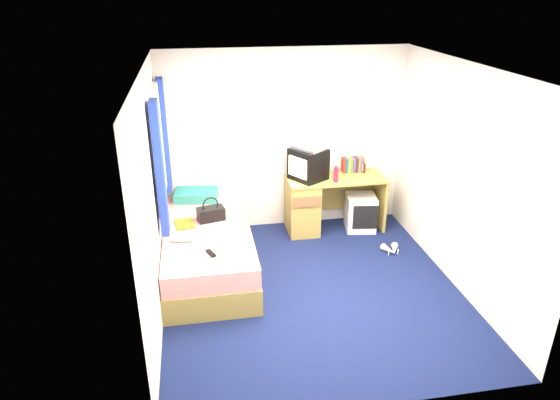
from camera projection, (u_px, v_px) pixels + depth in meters
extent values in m
plane|color=#0C1438|center=(312.00, 290.00, 5.52)|extent=(3.40, 3.40, 0.00)
plane|color=white|center=(319.00, 68.00, 4.55)|extent=(3.40, 3.40, 0.00)
plane|color=silver|center=(285.00, 141.00, 6.57)|extent=(3.20, 0.00, 3.20)
plane|color=silver|center=(372.00, 281.00, 3.50)|extent=(3.20, 0.00, 3.20)
plane|color=silver|center=(153.00, 201.00, 4.78)|extent=(0.00, 3.40, 3.40)
plane|color=silver|center=(462.00, 180.00, 5.29)|extent=(0.00, 3.40, 3.40)
cube|color=#A38B43|center=(209.00, 259.00, 5.84)|extent=(1.00, 2.00, 0.30)
cube|color=#9C5839|center=(255.00, 272.00, 5.56)|extent=(0.02, 0.70, 0.18)
cube|color=white|center=(207.00, 238.00, 5.73)|extent=(0.98, 1.98, 0.24)
cube|color=#175A98|center=(196.00, 195.00, 6.43)|extent=(0.59, 0.42, 0.12)
cube|color=#A38B43|center=(336.00, 178.00, 6.60)|extent=(1.30, 0.55, 0.03)
cube|color=#A38B43|center=(302.00, 207.00, 6.68)|extent=(0.40, 0.52, 0.72)
cube|color=#A38B43|center=(379.00, 201.00, 6.85)|extent=(0.04, 0.52, 0.72)
cube|color=#A38B43|center=(347.00, 190.00, 6.98)|extent=(0.78, 0.03, 0.55)
cube|color=white|center=(360.00, 212.00, 6.79)|extent=(0.44, 0.44, 0.48)
cube|color=black|center=(308.00, 164.00, 6.47)|extent=(0.54, 0.55, 0.41)
cube|color=#EAE594|center=(298.00, 167.00, 6.35)|extent=(0.18, 0.27, 0.25)
cube|color=silver|center=(309.00, 146.00, 6.38)|extent=(0.45, 0.47, 0.07)
cube|color=maroon|center=(343.00, 165.00, 6.74)|extent=(0.03, 0.13, 0.20)
cube|color=navy|center=(346.00, 165.00, 6.75)|extent=(0.03, 0.13, 0.20)
cube|color=gold|center=(348.00, 165.00, 6.75)|extent=(0.03, 0.13, 0.20)
cube|color=#337F33|center=(351.00, 165.00, 6.76)|extent=(0.03, 0.13, 0.20)
cube|color=#7F337F|center=(353.00, 164.00, 6.76)|extent=(0.03, 0.13, 0.20)
cube|color=#262626|center=(356.00, 164.00, 6.77)|extent=(0.03, 0.13, 0.20)
cube|color=#B26633|center=(358.00, 164.00, 6.77)|extent=(0.03, 0.13, 0.20)
cube|color=#4C4C99|center=(361.00, 164.00, 6.78)|extent=(0.03, 0.13, 0.20)
cube|color=olive|center=(363.00, 164.00, 6.79)|extent=(0.03, 0.13, 0.20)
cube|color=black|center=(363.00, 167.00, 6.76)|extent=(0.03, 0.12, 0.14)
cylinder|color=red|center=(336.00, 175.00, 6.41)|extent=(0.07, 0.07, 0.20)
cylinder|color=white|center=(323.00, 169.00, 6.61)|extent=(0.06, 0.06, 0.20)
cube|color=black|center=(211.00, 214.00, 5.87)|extent=(0.34, 0.24, 0.16)
torus|color=black|center=(210.00, 205.00, 5.82)|extent=(0.19, 0.06, 0.19)
cube|color=silver|center=(222.00, 236.00, 5.42)|extent=(0.35, 0.33, 0.10)
cube|color=gold|center=(185.00, 224.00, 5.78)|extent=(0.25, 0.31, 0.01)
cylinder|color=silver|center=(183.00, 239.00, 5.39)|extent=(0.20, 0.08, 0.07)
cube|color=#F2A035|center=(221.00, 252.00, 5.18)|extent=(0.23, 0.14, 0.01)
cube|color=black|center=(211.00, 253.00, 5.16)|extent=(0.10, 0.17, 0.02)
cube|color=silver|center=(157.00, 147.00, 5.49)|extent=(0.02, 0.90, 1.10)
cube|color=white|center=(152.00, 94.00, 5.26)|extent=(0.06, 1.06, 0.08)
cube|color=white|center=(163.00, 196.00, 5.73)|extent=(0.06, 1.06, 0.08)
cube|color=navy|center=(160.00, 170.00, 4.99)|extent=(0.08, 0.24, 1.40)
cube|color=navy|center=(164.00, 137.00, 6.05)|extent=(0.08, 0.24, 1.40)
cone|color=silver|center=(389.00, 250.00, 6.25)|extent=(0.17, 0.24, 0.09)
cone|color=silver|center=(394.00, 249.00, 6.26)|extent=(0.17, 0.24, 0.09)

